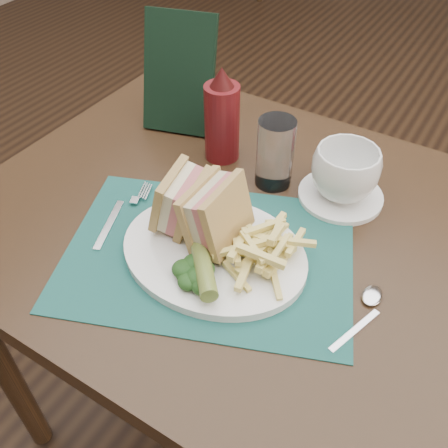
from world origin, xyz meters
name	(u,v)px	position (x,y,z in m)	size (l,w,h in m)	color
floor	(305,292)	(0.00, 0.00, 0.00)	(7.00, 7.00, 0.00)	black
table_main	(229,335)	(0.00, -0.50, 0.38)	(0.90, 0.75, 0.75)	black
placemat	(208,254)	(0.02, -0.61, 0.75)	(0.45, 0.32, 0.00)	#184E48
plate	(214,253)	(0.03, -0.61, 0.76)	(0.30, 0.24, 0.01)	white
sandwich_half_a	(169,196)	(-0.07, -0.58, 0.82)	(0.06, 0.10, 0.09)	tan
sandwich_half_b	(205,209)	(0.00, -0.58, 0.82)	(0.06, 0.11, 0.10)	tan
kale_garnish	(195,272)	(0.04, -0.67, 0.78)	(0.11, 0.08, 0.03)	#173714
pickle_spear	(203,265)	(0.05, -0.66, 0.79)	(0.03, 0.03, 0.12)	#5C6E2A
fries_pile	(261,247)	(0.10, -0.58, 0.79)	(0.18, 0.20, 0.05)	#E6D573
fork	(120,213)	(-0.15, -0.61, 0.76)	(0.03, 0.17, 0.01)	silver
spoon	(361,317)	(0.27, -0.60, 0.76)	(0.03, 0.15, 0.01)	silver
saucer	(340,196)	(0.15, -0.37, 0.76)	(0.15, 0.15, 0.01)	white
coffee_cup	(345,173)	(0.15, -0.37, 0.81)	(0.12, 0.12, 0.09)	white
drinking_glass	(275,153)	(0.02, -0.39, 0.81)	(0.07, 0.07, 0.13)	white
ketchup_bottle	(222,114)	(-0.10, -0.37, 0.84)	(0.07, 0.07, 0.19)	#530E11
check_presenter	(179,74)	(-0.23, -0.31, 0.86)	(0.14, 0.02, 0.24)	black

